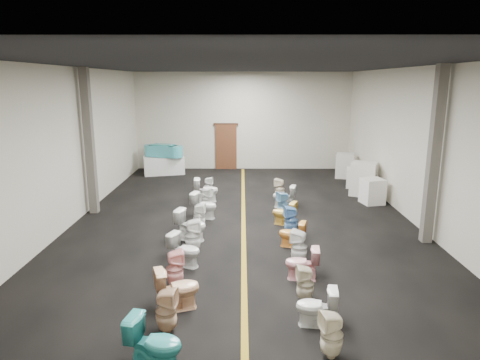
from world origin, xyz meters
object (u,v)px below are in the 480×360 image
(appliance_crate_d, at_px, (345,166))
(toilet_left_5, at_px, (193,236))
(toilet_left_1, at_px, (166,311))
(toilet_right_0, at_px, (332,335))
(toilet_right_5, at_px, (292,234))
(toilet_left_2, at_px, (177,289))
(bathtub, at_px, (163,150))
(toilet_left_10, at_px, (206,190))
(appliance_crate_b, at_px, (363,179))
(toilet_right_6, at_px, (291,220))
(toilet_right_7, at_px, (284,213))
(toilet_left_0, at_px, (155,343))
(toilet_left_11, at_px, (208,186))
(toilet_left_6, at_px, (191,225))
(appliance_crate_a, at_px, (372,191))
(toilet_right_10, at_px, (280,189))
(toilet_right_8, at_px, (283,204))
(display_table, at_px, (164,165))
(appliance_crate_c, at_px, (355,178))
(toilet_right_3, at_px, (302,263))
(toilet_left_8, at_px, (204,205))
(toilet_right_1, at_px, (316,307))
(toilet_left_9, at_px, (207,199))
(toilet_left_4, at_px, (185,250))
(toilet_left_7, at_px, (199,216))
(toilet_right_2, at_px, (305,284))
(toilet_left_3, at_px, (175,269))
(toilet_right_4, at_px, (299,247))

(appliance_crate_d, distance_m, toilet_left_5, 10.07)
(toilet_left_1, xyz_separation_m, toilet_right_0, (2.60, -0.65, -0.01))
(toilet_right_0, distance_m, toilet_right_5, 4.43)
(toilet_left_2, bearing_deg, bathtub, -8.67)
(toilet_left_10, bearing_deg, bathtub, 23.55)
(appliance_crate_b, bearing_deg, toilet_right_6, -126.42)
(toilet_left_10, xyz_separation_m, toilet_right_7, (2.46, -2.45, -0.06))
(appliance_crate_d, relative_size, toilet_left_0, 1.27)
(appliance_crate_b, bearing_deg, toilet_left_11, -178.56)
(toilet_left_2, xyz_separation_m, toilet_left_6, (-0.16, 3.51, 0.00))
(appliance_crate_a, distance_m, toilet_right_10, 3.15)
(bathtub, distance_m, appliance_crate_a, 9.27)
(bathtub, bearing_deg, toilet_right_5, -41.31)
(appliance_crate_a, bearing_deg, toilet_right_8, -155.82)
(display_table, distance_m, appliance_crate_c, 8.32)
(toilet_right_3, height_order, toilet_right_6, toilet_right_6)
(toilet_left_8, bearing_deg, appliance_crate_a, -57.81)
(bathtub, relative_size, toilet_right_6, 2.21)
(toilet_left_5, distance_m, toilet_right_1, 4.04)
(toilet_left_6, distance_m, toilet_right_5, 2.64)
(toilet_left_9, xyz_separation_m, toilet_right_6, (2.48, -2.31, 0.04))
(bathtub, distance_m, toilet_left_4, 10.08)
(appliance_crate_a, bearing_deg, toilet_left_7, -155.77)
(toilet_right_2, relative_size, toilet_right_10, 0.95)
(toilet_right_0, bearing_deg, toilet_right_1, 173.64)
(bathtub, xyz_separation_m, toilet_right_0, (4.85, -13.10, -0.69))
(toilet_left_2, bearing_deg, toilet_right_10, -38.52)
(toilet_left_2, distance_m, toilet_right_8, 6.06)
(display_table, xyz_separation_m, appliance_crate_a, (7.95, -4.72, 0.04))
(appliance_crate_c, distance_m, toilet_right_1, 10.29)
(display_table, relative_size, toilet_left_3, 2.24)
(display_table, bearing_deg, toilet_left_1, -79.74)
(toilet_left_2, height_order, toilet_right_2, toilet_left_2)
(toilet_left_8, height_order, toilet_right_1, toilet_left_8)
(toilet_left_0, height_order, toilet_right_5, toilet_left_0)
(toilet_left_11, distance_m, toilet_right_4, 6.49)
(toilet_left_4, relative_size, toilet_right_2, 1.05)
(appliance_crate_c, xyz_separation_m, appliance_crate_d, (0.00, 1.75, 0.15))
(display_table, bearing_deg, toilet_right_0, -69.67)
(toilet_left_11, xyz_separation_m, toilet_right_6, (2.56, -4.08, 0.06))
(display_table, xyz_separation_m, toilet_left_1, (2.25, -12.45, 0.00))
(toilet_left_1, distance_m, toilet_right_5, 4.54)
(toilet_left_11, height_order, toilet_right_4, toilet_right_4)
(appliance_crate_a, xyz_separation_m, toilet_right_5, (-3.19, -3.94, -0.09))
(display_table, xyz_separation_m, bathtub, (-0.00, 0.00, 0.68))
(toilet_left_6, height_order, toilet_right_3, toilet_left_6)
(appliance_crate_a, distance_m, toilet_right_8, 3.48)
(toilet_right_4, xyz_separation_m, toilet_right_5, (-0.05, 1.02, -0.06))
(toilet_left_10, distance_m, toilet_left_11, 0.81)
(toilet_left_1, xyz_separation_m, toilet_right_2, (2.44, 1.04, -0.03))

